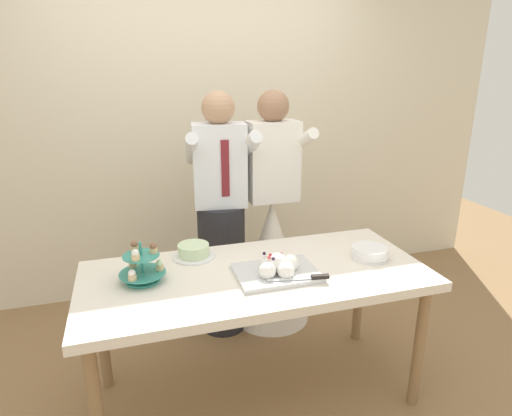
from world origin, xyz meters
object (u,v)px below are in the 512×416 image
at_px(round_cake, 194,251).
at_px(person_bride, 272,245).
at_px(plate_stack, 370,253).
at_px(main_cake_tray, 277,268).
at_px(dessert_table, 256,284).
at_px(cupcake_stand, 142,267).
at_px(person_groom, 221,229).

xyz_separation_m(round_cake, person_bride, (0.63, 0.47, -0.23)).
height_order(plate_stack, person_bride, person_bride).
bearing_deg(main_cake_tray, round_cake, 136.75).
xyz_separation_m(dessert_table, round_cake, (-0.28, 0.28, 0.11)).
relative_size(cupcake_stand, person_groom, 0.14).
relative_size(dessert_table, round_cake, 7.50).
distance_m(person_groom, person_bride, 0.40).
distance_m(dessert_table, plate_stack, 0.67).
bearing_deg(person_groom, round_cake, -119.65).
relative_size(cupcake_stand, person_bride, 0.14).
bearing_deg(main_cake_tray, dessert_table, 141.46).
bearing_deg(plate_stack, cupcake_stand, 175.99).
height_order(round_cake, person_bride, person_bride).
bearing_deg(main_cake_tray, plate_stack, 5.16).
distance_m(cupcake_stand, person_bride, 1.18).
height_order(cupcake_stand, person_bride, person_bride).
bearing_deg(person_bride, cupcake_stand, -143.05).
bearing_deg(person_bride, plate_stack, -68.03).
bearing_deg(person_bride, round_cake, -142.97).
distance_m(cupcake_stand, main_cake_tray, 0.68).
distance_m(dessert_table, person_bride, 0.84).
bearing_deg(round_cake, plate_stack, -17.82).
relative_size(person_groom, person_bride, 1.00).
distance_m(round_cake, person_bride, 0.82).
bearing_deg(dessert_table, round_cake, 135.37).
height_order(main_cake_tray, plate_stack, main_cake_tray).
xyz_separation_m(cupcake_stand, person_bride, (0.92, 0.69, -0.27)).
xyz_separation_m(main_cake_tray, plate_stack, (0.56, 0.05, -0.01)).
bearing_deg(main_cake_tray, person_bride, 73.04).
xyz_separation_m(plate_stack, person_bride, (-0.31, 0.78, -0.23)).
bearing_deg(cupcake_stand, dessert_table, -6.38).
distance_m(plate_stack, person_groom, 1.02).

